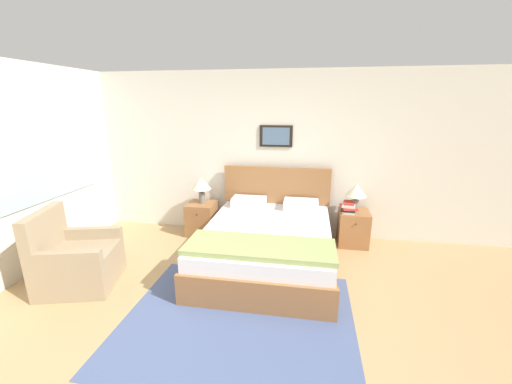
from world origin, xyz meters
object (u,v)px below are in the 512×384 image
object	(u,v)px
nightstand_near_window	(202,218)
table_lamp_near_window	(201,184)
nightstand_by_door	(353,228)
table_lamp_by_door	(356,191)
bed	(268,243)
armchair	(76,261)

from	to	relation	value
nightstand_near_window	table_lamp_near_window	xyz separation A→B (m)	(0.01, 0.02, 0.58)
nightstand_by_door	table_lamp_near_window	size ratio (longest dim) A/B	1.23
nightstand_by_door	table_lamp_by_door	bearing A→B (deg)	98.53
bed	table_lamp_near_window	size ratio (longest dim) A/B	4.97
nightstand_by_door	table_lamp_near_window	distance (m)	2.48
table_lamp_near_window	armchair	bearing A→B (deg)	-119.13
bed	nightstand_by_door	size ratio (longest dim) A/B	4.02
nightstand_near_window	table_lamp_by_door	distance (m)	2.48
bed	nightstand_near_window	xyz separation A→B (m)	(-1.21, 0.83, -0.03)
table_lamp_near_window	table_lamp_by_door	world-z (taller)	same
table_lamp_by_door	bed	bearing A→B (deg)	-145.02
nightstand_by_door	armchair	bearing A→B (deg)	-152.97
table_lamp_near_window	table_lamp_by_door	bearing A→B (deg)	0.00
nightstand_by_door	table_lamp_by_door	distance (m)	0.58
armchair	table_lamp_by_door	size ratio (longest dim) A/B	2.23
armchair	bed	bearing A→B (deg)	97.58
armchair	nightstand_by_door	bearing A→B (deg)	102.18
bed	armchair	world-z (taller)	bed
armchair	table_lamp_by_door	bearing A→B (deg)	102.42
bed	table_lamp_near_window	world-z (taller)	bed
table_lamp_by_door	nightstand_by_door	bearing A→B (deg)	-81.47
armchair	nightstand_by_door	world-z (taller)	armchair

